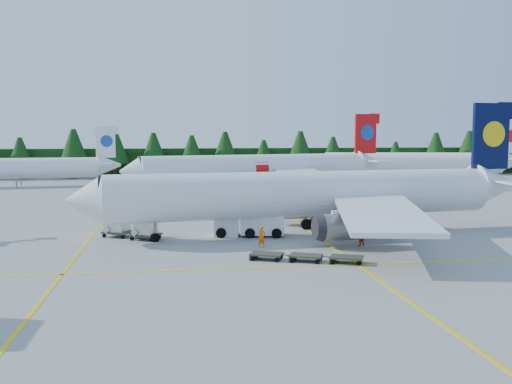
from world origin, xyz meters
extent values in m
plane|color=gray|center=(0.00, 0.00, 0.00)|extent=(320.00, 320.00, 0.00)
cube|color=yellow|center=(-14.00, 20.00, 0.01)|extent=(0.25, 120.00, 0.01)
cube|color=yellow|center=(6.00, 20.00, 0.01)|extent=(0.25, 120.00, 0.01)
cube|color=yellow|center=(0.00, -6.00, 0.01)|extent=(80.00, 0.25, 0.01)
cube|color=black|center=(0.00, 82.00, 3.00)|extent=(220.00, 4.00, 6.00)
cylinder|color=white|center=(4.99, 6.13, 3.73)|extent=(35.48, 7.97, 4.15)
cone|color=white|center=(-13.97, 4.04, 3.73)|extent=(3.34, 4.44, 4.15)
cube|color=black|center=(24.05, 8.22, 8.91)|extent=(3.95, 0.79, 6.43)
cube|color=white|center=(7.12, 15.22, 3.11)|extent=(12.06, 16.72, 1.18)
cylinder|color=slate|center=(5.36, 12.21, 1.66)|extent=(3.74, 2.55, 2.18)
cube|color=white|center=(9.04, -2.29, 3.11)|extent=(9.25, 16.48, 1.18)
cylinder|color=slate|center=(6.68, 0.26, 1.66)|extent=(3.74, 2.55, 2.18)
cylinder|color=slate|center=(-8.32, 4.66, 0.88)|extent=(0.25, 0.25, 1.76)
cylinder|color=white|center=(6.22, 43.76, 3.83)|extent=(36.13, 12.96, 4.26)
cone|color=white|center=(-12.77, 38.98, 3.83)|extent=(3.93, 4.86, 4.26)
cube|color=red|center=(25.31, 48.56, 9.15)|extent=(4.01, 1.35, 6.60)
cube|color=white|center=(7.11, 53.31, 3.19)|extent=(13.90, 16.91, 1.21)
cylinder|color=slate|center=(5.75, 50.00, 1.70)|extent=(4.05, 3.05, 2.23)
cube|color=white|center=(11.53, 35.77, 3.19)|extent=(7.45, 16.35, 1.21)
cylinder|color=slate|center=(8.76, 38.03, 1.70)|extent=(4.05, 3.05, 2.23)
cylinder|color=slate|center=(-7.11, 40.40, 0.90)|extent=(0.26, 0.26, 1.81)
cylinder|color=white|center=(-35.05, 59.45, 3.22)|extent=(30.58, 6.27, 3.57)
cube|color=white|center=(-18.59, 60.93, 7.69)|extent=(3.41, 0.61, 5.54)
cylinder|color=white|center=(39.36, 61.24, 3.57)|extent=(33.90, 10.23, 3.97)
cone|color=white|center=(21.42, 64.66, 3.57)|extent=(3.48, 4.42, 3.97)
cube|color=white|center=(57.40, 57.79, 8.54)|extent=(3.77, 1.05, 6.16)
cylinder|color=slate|center=(26.76, 63.64, 0.79)|extent=(0.24, 0.24, 1.59)
cube|color=silver|center=(-2.00, 6.73, 1.12)|extent=(2.46, 2.46, 2.23)
cube|color=black|center=(-2.00, 6.73, 1.65)|extent=(2.13, 2.30, 0.96)
cube|color=silver|center=(1.14, 6.19, 1.60)|extent=(4.17, 2.96, 2.77)
cube|color=#383C2C|center=(-0.05, -3.51, 0.43)|extent=(2.67, 2.23, 0.13)
cube|color=#383C2C|center=(2.66, -4.47, 0.43)|extent=(2.67, 2.23, 0.13)
cube|color=#383C2C|center=(5.36, -5.44, 0.43)|extent=(2.67, 2.23, 0.13)
cube|color=#383C2C|center=(-11.69, 7.65, 0.43)|extent=(2.93, 2.67, 0.15)
cube|color=#B6B8BB|center=(-11.69, 7.65, 1.35)|extent=(2.20, 2.18, 1.68)
cube|color=#383C2C|center=(-9.17, 5.89, 0.43)|extent=(2.93, 2.67, 0.15)
cube|color=#B6B8BB|center=(-9.17, 5.89, 1.35)|extent=(2.20, 2.18, 1.68)
imported|color=#F76405|center=(0.29, 1.03, 0.86)|extent=(0.73, 0.60, 1.72)
imported|color=#EB4004|center=(8.31, 0.48, 0.87)|extent=(1.05, 0.98, 1.73)
camera|label=1|loc=(-6.72, -43.77, 9.13)|focal=40.00mm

